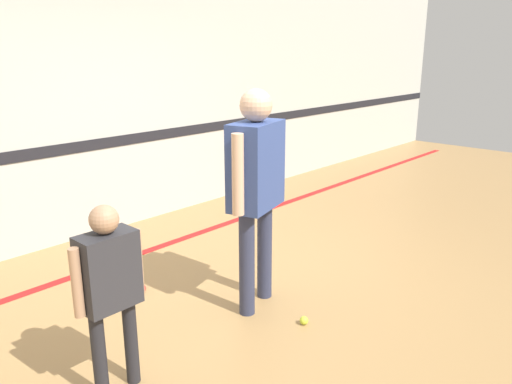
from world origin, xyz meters
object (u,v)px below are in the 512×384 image
object	(u,v)px
racket_spare_on_floor	(127,291)
tennis_ball_near_instructor	(304,320)
person_student_left	(109,280)
tennis_ball_by_spare_racket	(100,300)
person_instructor	(256,177)

from	to	relation	value
racket_spare_on_floor	tennis_ball_near_instructor	xyz separation A→B (m)	(0.62, -1.46, 0.02)
person_student_left	racket_spare_on_floor	xyz separation A→B (m)	(0.77, 1.08, -0.74)
tennis_ball_near_instructor	tennis_ball_by_spare_racket	distance (m)	1.70
person_student_left	tennis_ball_by_spare_racket	bearing A→B (deg)	65.04
racket_spare_on_floor	tennis_ball_by_spare_racket	bearing A→B (deg)	-31.81
person_student_left	tennis_ball_near_instructor	world-z (taller)	person_student_left
person_student_left	racket_spare_on_floor	distance (m)	1.51
tennis_ball_near_instructor	person_student_left	bearing A→B (deg)	164.36
person_instructor	person_student_left	bearing A→B (deg)	168.08
person_student_left	racket_spare_on_floor	world-z (taller)	person_student_left
person_instructor	tennis_ball_near_instructor	distance (m)	1.16
person_instructor	tennis_ball_by_spare_racket	world-z (taller)	person_instructor
tennis_ball_near_instructor	person_instructor	bearing A→B (deg)	91.73
person_student_left	racket_spare_on_floor	size ratio (longest dim) A/B	2.26
racket_spare_on_floor	tennis_ball_near_instructor	world-z (taller)	tennis_ball_near_instructor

